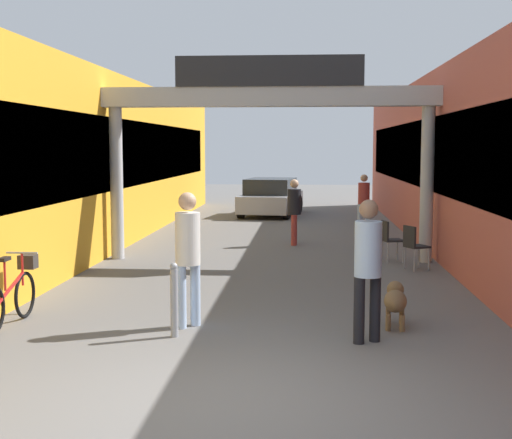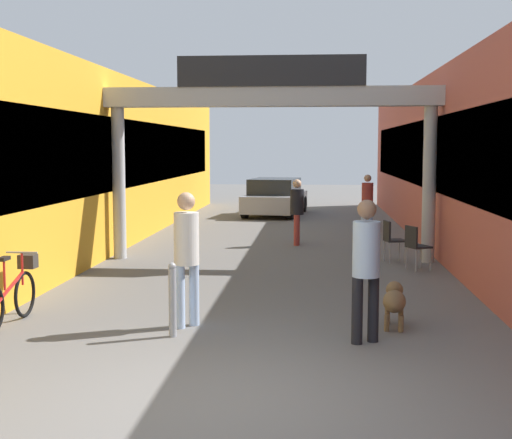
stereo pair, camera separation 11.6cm
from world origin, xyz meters
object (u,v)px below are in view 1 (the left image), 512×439
object	(u,v)px
pedestrian_companion	(188,249)
cafe_chair_black_farther	(389,237)
pedestrian_carrying_crate	(294,208)
pedestrian_elderly_walking	(364,198)
bicycle_red_second	(13,294)
dog_on_leash	(395,300)
bollard_post_metal	(174,299)
pedestrian_with_dog	(368,261)
parked_car_silver	(271,197)
cafe_chair_black_nearer	(414,243)

from	to	relation	value
pedestrian_companion	cafe_chair_black_farther	xyz separation A→B (m)	(3.37, 5.77, -0.53)
pedestrian_carrying_crate	pedestrian_elderly_walking	bearing A→B (deg)	60.05
bicycle_red_second	cafe_chair_black_farther	world-z (taller)	bicycle_red_second
pedestrian_elderly_walking	cafe_chair_black_farther	bearing A→B (deg)	-89.31
dog_on_leash	bicycle_red_second	bearing A→B (deg)	-176.87
pedestrian_companion	dog_on_leash	size ratio (longest dim) A/B	2.28
bollard_post_metal	pedestrian_companion	bearing A→B (deg)	79.62
bicycle_red_second	pedestrian_carrying_crate	bearing A→B (deg)	66.00
pedestrian_with_dog	parked_car_silver	size ratio (longest dim) A/B	0.43
pedestrian_companion	pedestrian_elderly_walking	distance (m)	12.26
pedestrian_elderly_walking	bicycle_red_second	world-z (taller)	pedestrian_elderly_walking
pedestrian_carrying_crate	cafe_chair_black_farther	xyz separation A→B (m)	(2.08, -2.56, -0.40)
pedestrian_companion	dog_on_leash	xyz separation A→B (m)	(2.83, 0.24, -0.70)
bollard_post_metal	pedestrian_carrying_crate	bearing A→B (deg)	81.09
bicycle_red_second	cafe_chair_black_nearer	distance (m)	7.87
pedestrian_companion	cafe_chair_black_farther	distance (m)	6.70
bicycle_red_second	bollard_post_metal	distance (m)	2.39
dog_on_leash	cafe_chair_black_farther	world-z (taller)	cafe_chair_black_farther
bicycle_red_second	parked_car_silver	size ratio (longest dim) A/B	0.40
pedestrian_elderly_walking	cafe_chair_black_nearer	bearing A→B (deg)	-86.36
pedestrian_companion	pedestrian_carrying_crate	bearing A→B (deg)	81.18
pedestrian_carrying_crate	bollard_post_metal	world-z (taller)	pedestrian_carrying_crate
dog_on_leash	bicycle_red_second	world-z (taller)	bicycle_red_second
pedestrian_companion	bollard_post_metal	world-z (taller)	pedestrian_companion
dog_on_leash	pedestrian_with_dog	bearing A→B (deg)	-118.06
pedestrian_carrying_crate	cafe_chair_black_farther	size ratio (longest dim) A/B	1.85
pedestrian_with_dog	dog_on_leash	distance (m)	1.18
pedestrian_companion	cafe_chair_black_nearer	bearing A→B (deg)	52.15
pedestrian_carrying_crate	parked_car_silver	xyz separation A→B (m)	(-0.97, 7.79, -0.30)
dog_on_leash	bollard_post_metal	bearing A→B (deg)	-165.41
pedestrian_companion	pedestrian_carrying_crate	size ratio (longest dim) A/B	1.12
pedestrian_elderly_walking	bollard_post_metal	world-z (taller)	pedestrian_elderly_walking
pedestrian_elderly_walking	dog_on_leash	size ratio (longest dim) A/B	2.02
pedestrian_with_dog	cafe_chair_black_farther	distance (m)	6.48
bicycle_red_second	parked_car_silver	bearing A→B (deg)	80.32
pedestrian_companion	bicycle_red_second	xyz separation A→B (m)	(-2.44, -0.05, -0.63)
pedestrian_elderly_walking	parked_car_silver	xyz separation A→B (m)	(-2.98, 4.31, -0.29)
pedestrian_with_dog	pedestrian_elderly_walking	distance (m)	12.46
bicycle_red_second	cafe_chair_black_nearer	bearing A→B (deg)	38.20
pedestrian_with_dog	bicycle_red_second	world-z (taller)	pedestrian_with_dog
pedestrian_with_dog	pedestrian_carrying_crate	distance (m)	9.01
pedestrian_companion	cafe_chair_black_nearer	world-z (taller)	pedestrian_companion
cafe_chair_black_nearer	cafe_chair_black_farther	distance (m)	1.03
pedestrian_companion	pedestrian_carrying_crate	world-z (taller)	pedestrian_companion
pedestrian_carrying_crate	dog_on_leash	world-z (taller)	pedestrian_carrying_crate
bollard_post_metal	pedestrian_with_dog	bearing A→B (deg)	-2.15
cafe_chair_black_nearer	parked_car_silver	size ratio (longest dim) A/B	0.21
pedestrian_with_dog	cafe_chair_black_nearer	world-z (taller)	pedestrian_with_dog
pedestrian_elderly_walking	bicycle_red_second	bearing A→B (deg)	-115.81
bicycle_red_second	cafe_chair_black_nearer	xyz separation A→B (m)	(6.18, 4.86, 0.10)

